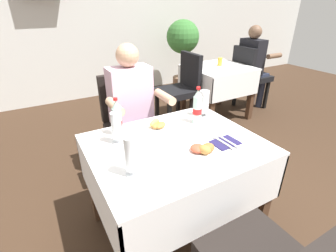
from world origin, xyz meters
TOP-DOWN VIEW (x-y plane):
  - ground_plane at (0.00, 0.00)m, footprint 11.00×11.00m
  - back_wall at (0.00, 3.47)m, footprint 11.00×0.12m
  - main_dining_table at (-0.14, 0.16)m, footprint 1.08×0.87m
  - chair_far_diner_seat at (-0.14, 0.99)m, footprint 0.44×0.50m
  - seated_diner_far at (-0.14, 0.88)m, footprint 0.50×0.46m
  - plate_near_camera at (-0.07, -0.03)m, footprint 0.23×0.23m
  - plate_far_diner at (-0.14, 0.39)m, footprint 0.22×0.22m
  - beer_glass_left at (-0.46, 0.35)m, footprint 0.07×0.07m
  - beer_glass_middle at (0.27, 0.42)m, footprint 0.07×0.07m
  - beer_glass_right at (-0.50, 0.00)m, footprint 0.07×0.07m
  - cola_bottle_primary at (0.15, 0.35)m, footprint 0.07×0.07m
  - cola_bottle_secondary at (-0.42, 0.45)m, footprint 0.06×0.06m
  - napkin_cutlery_set at (0.13, 0.01)m, footprint 0.18×0.19m
  - background_dining_table at (1.46, 1.65)m, footprint 0.84×0.79m
  - background_chair_left at (0.83, 1.65)m, footprint 0.50×0.44m
  - background_chair_right at (2.09, 1.65)m, footprint 0.50×0.44m
  - background_patron at (2.14, 1.65)m, footprint 0.46×0.50m
  - background_table_tumbler at (1.51, 1.70)m, footprint 0.06×0.06m
  - potted_plant_corner at (1.61, 2.82)m, footprint 0.57×0.57m

SIDE VIEW (x-z plane):
  - ground_plane at x=0.00m, z-range 0.00..0.00m
  - background_dining_table at x=1.46m, z-range 0.18..0.92m
  - chair_far_diner_seat at x=-0.14m, z-range 0.07..1.04m
  - background_chair_left at x=0.83m, z-range 0.07..1.04m
  - background_chair_right at x=2.09m, z-range 0.07..1.04m
  - main_dining_table at x=-0.14m, z-range 0.20..0.94m
  - seated_diner_far at x=-0.14m, z-range 0.08..1.34m
  - background_patron at x=2.14m, z-range 0.08..1.34m
  - napkin_cutlery_set at x=0.13m, z-range 0.74..0.75m
  - plate_far_diner at x=-0.14m, z-range 0.73..0.80m
  - plate_near_camera at x=-0.07m, z-range 0.73..0.80m
  - background_table_tumbler at x=1.51m, z-range 0.74..0.85m
  - beer_glass_left at x=-0.46m, z-range 0.75..0.95m
  - beer_glass_middle at x=0.27m, z-range 0.75..0.95m
  - cola_bottle_secondary at x=-0.42m, z-range 0.73..0.99m
  - beer_glass_right at x=-0.50m, z-range 0.75..0.97m
  - cola_bottle_primary at x=0.15m, z-range 0.73..1.00m
  - potted_plant_corner at x=1.61m, z-range 0.23..1.52m
  - back_wall at x=0.00m, z-range 0.00..2.70m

